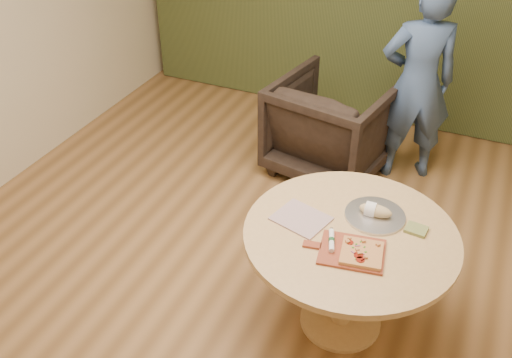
{
  "coord_description": "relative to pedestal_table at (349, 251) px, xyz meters",
  "views": [
    {
      "loc": [
        1.1,
        -2.38,
        2.86
      ],
      "look_at": [
        -0.07,
        0.25,
        0.84
      ],
      "focal_mm": 40.0,
      "sensor_mm": 36.0,
      "label": 1
    }
  ],
  "objects": [
    {
      "name": "green_packet",
      "position": [
        0.33,
        0.16,
        0.15
      ],
      "size": [
        0.13,
        0.11,
        0.02
      ],
      "primitive_type": "cube",
      "rotation": [
        0.0,
        0.0,
        -0.1
      ],
      "color": "#5E6B30",
      "rests_on": "pedestal_table"
    },
    {
      "name": "cutlery_roll",
      "position": [
        -0.07,
        -0.14,
        0.17
      ],
      "size": [
        0.08,
        0.2,
        0.03
      ],
      "rotation": [
        0.0,
        0.0,
        0.31
      ],
      "color": "white",
      "rests_on": "pizza_paddle"
    },
    {
      "name": "flatbread_pizza",
      "position": [
        0.1,
        -0.17,
        0.17
      ],
      "size": [
        0.25,
        0.25,
        0.04
      ],
      "rotation": [
        0.0,
        0.0,
        0.16
      ],
      "color": "tan",
      "rests_on": "pizza_paddle"
    },
    {
      "name": "newspaper",
      "position": [
        -0.3,
        -0.0,
        0.15
      ],
      "size": [
        0.36,
        0.32,
        0.01
      ],
      "primitive_type": "cube",
      "rotation": [
        0.0,
        0.0,
        -0.27
      ],
      "color": "silver",
      "rests_on": "pedestal_table"
    },
    {
      "name": "person_standing",
      "position": [
        -0.01,
        1.88,
        0.25
      ],
      "size": [
        0.74,
        0.64,
        1.71
      ],
      "primitive_type": "imported",
      "rotation": [
        0.0,
        0.0,
        3.58
      ],
      "color": "#3A537C",
      "rests_on": "ground"
    },
    {
      "name": "armchair",
      "position": [
        -0.62,
        1.66,
        -0.14
      ],
      "size": [
        1.05,
        1.01,
        0.94
      ],
      "primitive_type": "imported",
      "rotation": [
        0.0,
        0.0,
        2.96
      ],
      "color": "black",
      "rests_on": "ground"
    },
    {
      "name": "room_shell",
      "position": [
        -0.59,
        -0.1,
        0.79
      ],
      "size": [
        5.04,
        6.04,
        2.84
      ],
      "color": "olive",
      "rests_on": "ground"
    },
    {
      "name": "pedestal_table",
      "position": [
        0.0,
        0.0,
        0.0
      ],
      "size": [
        1.23,
        1.23,
        0.75
      ],
      "rotation": [
        0.0,
        0.0,
        -0.15
      ],
      "color": "tan",
      "rests_on": "ground"
    },
    {
      "name": "pizza_paddle",
      "position": [
        0.04,
        -0.17,
        0.15
      ],
      "size": [
        0.47,
        0.33,
        0.01
      ],
      "rotation": [
        0.0,
        0.0,
        0.16
      ],
      "color": "#973F26",
      "rests_on": "pedestal_table"
    },
    {
      "name": "serving_tray",
      "position": [
        0.09,
        0.2,
        0.15
      ],
      "size": [
        0.36,
        0.36,
        0.02
      ],
      "color": "silver",
      "rests_on": "pedestal_table"
    },
    {
      "name": "bread_roll",
      "position": [
        0.08,
        0.2,
        0.18
      ],
      "size": [
        0.19,
        0.09,
        0.09
      ],
      "color": "#CFB57E",
      "rests_on": "serving_tray"
    }
  ]
}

